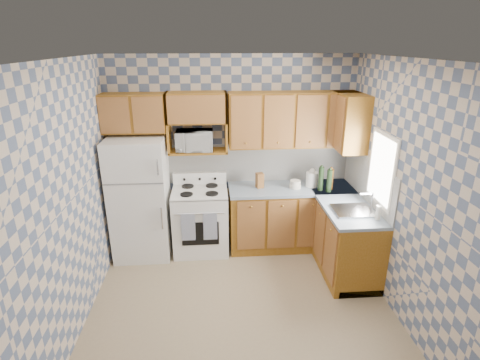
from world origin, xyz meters
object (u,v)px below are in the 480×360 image
stove_body (201,221)px  refrigerator (141,198)px  electric_kettle (312,179)px  microwave (194,140)px

stove_body → refrigerator: bearing=-178.2°
stove_body → electric_kettle: electric_kettle is taller
stove_body → microwave: bearing=107.0°
microwave → electric_kettle: bearing=-3.5°
refrigerator → microwave: (0.76, 0.18, 0.75)m
microwave → stove_body: bearing=-72.0°
stove_body → electric_kettle: (1.58, 0.03, 0.57)m
refrigerator → stove_body: bearing=1.8°
refrigerator → electric_kettle: size_ratio=8.05×
stove_body → microwave: microwave is taller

